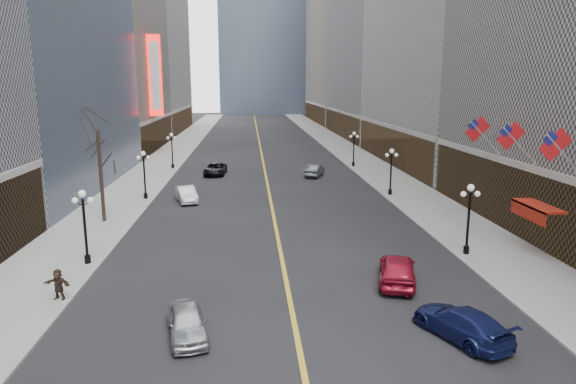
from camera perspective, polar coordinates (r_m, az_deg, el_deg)
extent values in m
cube|color=gray|center=(72.91, 8.33, 3.34)|extent=(6.00, 230.00, 0.15)
cube|color=gray|center=(72.15, -13.95, 3.03)|extent=(6.00, 230.00, 0.15)
cube|color=gold|center=(81.07, -2.96, 4.26)|extent=(0.25, 200.00, 0.02)
cube|color=#493A31|center=(71.76, 12.19, 5.10)|extent=(2.80, 35.00, 5.00)
cube|color=#97979A|center=(111.81, 12.94, 18.41)|extent=(26.00, 40.00, 48.00)
cube|color=#493A31|center=(108.57, 6.51, 7.51)|extent=(2.80, 39.00, 5.00)
cube|color=gray|center=(154.05, 8.10, 19.34)|extent=(26.00, 46.00, 62.00)
cube|color=#493A31|center=(150.93, 3.43, 8.78)|extent=(2.80, 45.00, 5.00)
cube|color=#493A31|center=(89.24, -15.06, 6.24)|extent=(2.80, 29.00, 5.00)
cube|color=#493A31|center=(122.71, -12.17, 7.82)|extent=(2.80, 37.00, 5.00)
cylinder|color=black|center=(34.88, 19.19, -6.08)|extent=(0.36, 0.36, 0.50)
cylinder|color=black|center=(34.40, 19.39, -3.30)|extent=(0.16, 0.16, 4.00)
sphere|color=white|center=(33.90, 19.65, 0.46)|extent=(0.44, 0.44, 0.44)
sphere|color=white|center=(33.79, 18.91, -0.22)|extent=(0.36, 0.36, 0.36)
sphere|color=white|center=(34.16, 20.30, -0.19)|extent=(0.36, 0.36, 0.36)
cylinder|color=black|center=(51.31, 11.27, 0.01)|extent=(0.36, 0.36, 0.50)
cylinder|color=black|center=(50.98, 11.35, 1.93)|extent=(0.16, 0.16, 4.00)
sphere|color=white|center=(50.64, 11.46, 4.50)|extent=(0.44, 0.44, 0.44)
sphere|color=white|center=(50.58, 10.95, 4.05)|extent=(0.36, 0.36, 0.36)
sphere|color=white|center=(50.82, 11.93, 4.05)|extent=(0.36, 0.36, 0.36)
cylinder|color=black|center=(68.53, 7.27, 3.10)|extent=(0.36, 0.36, 0.50)
cylinder|color=black|center=(68.29, 7.31, 4.55)|extent=(0.16, 0.16, 4.00)
sphere|color=white|center=(68.04, 7.36, 6.47)|extent=(0.44, 0.44, 0.44)
sphere|color=white|center=(67.98, 6.98, 6.14)|extent=(0.36, 0.36, 0.36)
sphere|color=white|center=(68.17, 7.72, 6.14)|extent=(0.36, 0.36, 0.36)
cylinder|color=black|center=(33.53, -21.37, -6.96)|extent=(0.36, 0.36, 0.50)
cylinder|color=black|center=(33.04, -21.60, -4.08)|extent=(0.16, 0.16, 4.00)
sphere|color=white|center=(32.51, -21.91, -0.18)|extent=(0.44, 0.44, 0.44)
sphere|color=white|center=(32.73, -22.61, -0.87)|extent=(0.36, 0.36, 0.36)
sphere|color=white|center=(32.46, -21.10, -0.86)|extent=(0.36, 0.36, 0.36)
cylinder|color=black|center=(50.40, -15.54, -0.41)|extent=(0.36, 0.36, 0.50)
cylinder|color=black|center=(50.07, -15.65, 1.55)|extent=(0.16, 0.16, 4.00)
sphere|color=white|center=(49.73, -15.80, 4.15)|extent=(0.44, 0.44, 0.44)
sphere|color=white|center=(49.87, -16.28, 3.68)|extent=(0.36, 0.36, 0.36)
sphere|color=white|center=(49.69, -15.26, 3.71)|extent=(0.36, 0.36, 0.36)
cylinder|color=black|center=(67.86, -12.67, 2.82)|extent=(0.36, 0.36, 0.50)
cylinder|color=black|center=(67.61, -12.74, 4.28)|extent=(0.16, 0.16, 4.00)
sphere|color=white|center=(67.36, -12.83, 6.22)|extent=(0.44, 0.44, 0.44)
sphere|color=white|center=(67.46, -13.20, 5.87)|extent=(0.36, 0.36, 0.36)
sphere|color=white|center=(67.33, -12.44, 5.90)|extent=(0.36, 0.36, 0.36)
cylinder|color=#B2B2B7|center=(32.83, 28.46, 3.52)|extent=(2.49, 0.12, 2.49)
cube|color=red|center=(32.41, 27.60, 4.68)|extent=(1.94, 0.04, 1.94)
cube|color=navy|center=(32.19, 27.13, 5.32)|extent=(0.88, 0.06, 0.88)
cylinder|color=#B2B2B7|center=(37.09, 24.34, 4.71)|extent=(2.49, 0.12, 2.49)
cube|color=red|center=(36.72, 23.52, 5.74)|extent=(1.94, 0.04, 1.94)
cube|color=navy|center=(36.53, 23.08, 6.30)|extent=(0.88, 0.06, 0.88)
cylinder|color=#B2B2B7|center=(41.52, 21.07, 5.63)|extent=(2.49, 0.12, 2.49)
cube|color=red|center=(41.19, 20.31, 6.55)|extent=(1.94, 0.04, 1.94)
cube|color=navy|center=(41.02, 19.90, 7.06)|extent=(0.88, 0.06, 0.88)
cube|color=maroon|center=(36.20, 26.04, -1.40)|extent=(1.40, 4.00, 0.15)
cube|color=maroon|center=(35.96, 25.09, -2.05)|extent=(0.10, 4.00, 0.90)
cube|color=red|center=(81.54, -14.56, 12.40)|extent=(2.00, 0.50, 12.00)
cube|color=white|center=(81.54, -14.53, 12.40)|extent=(1.40, 0.55, 10.00)
cylinder|color=#2D231C|center=(42.54, -20.07, 1.68)|extent=(0.28, 0.28, 7.20)
imported|color=#A5A9AC|center=(23.29, -11.18, -14.03)|extent=(2.38, 4.20, 1.35)
imported|color=silver|center=(48.69, -11.21, -0.24)|extent=(2.64, 4.62, 1.44)
imported|color=black|center=(62.54, -8.08, 2.53)|extent=(2.78, 5.31, 1.43)
imported|color=#151D51|center=(23.98, 18.71, -13.63)|extent=(3.67, 5.12, 1.38)
imported|color=maroon|center=(29.08, 12.05, -8.37)|extent=(3.14, 5.18, 1.65)
imported|color=#424548|center=(61.06, 2.98, 2.41)|extent=(2.95, 4.62, 1.44)
imported|color=#2E2219|center=(28.52, -24.17, -9.34)|extent=(1.53, 0.82, 1.59)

